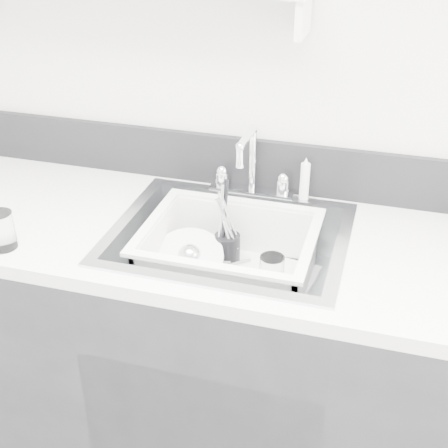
% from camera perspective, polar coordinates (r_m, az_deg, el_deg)
% --- Properties ---
extents(counter_run, '(3.20, 0.62, 0.92)m').
position_cam_1_polar(counter_run, '(1.98, 0.42, -12.47)').
color(counter_run, '#232326').
rests_on(counter_run, ground).
extents(backsplash, '(3.20, 0.02, 0.16)m').
position_cam_1_polar(backsplash, '(1.92, 2.92, 5.49)').
color(backsplash, black).
rests_on(backsplash, counter_run).
extents(sink, '(0.64, 0.52, 0.20)m').
position_cam_1_polar(sink, '(1.75, 0.46, -3.48)').
color(sink, silver).
rests_on(sink, counter_run).
extents(faucet, '(0.26, 0.18, 0.23)m').
position_cam_1_polar(faucet, '(1.88, 2.52, 4.31)').
color(faucet, silver).
rests_on(faucet, counter_run).
extents(side_sprayer, '(0.03, 0.03, 0.14)m').
position_cam_1_polar(side_sprayer, '(1.86, 7.40, 4.08)').
color(side_sprayer, white).
rests_on(side_sprayer, counter_run).
extents(wash_tub, '(0.53, 0.45, 0.19)m').
position_cam_1_polar(wash_tub, '(1.74, 0.47, -3.03)').
color(wash_tub, white).
rests_on(wash_tub, sink).
extents(plate_stack, '(0.26, 0.25, 0.10)m').
position_cam_1_polar(plate_stack, '(1.79, -3.12, -3.94)').
color(plate_stack, white).
rests_on(plate_stack, wash_tub).
extents(utensil_cup, '(0.08, 0.08, 0.25)m').
position_cam_1_polar(utensil_cup, '(1.83, 0.29, -2.07)').
color(utensil_cup, black).
rests_on(utensil_cup, wash_tub).
extents(ladle, '(0.28, 0.23, 0.08)m').
position_cam_1_polar(ladle, '(1.75, -1.72, -4.37)').
color(ladle, silver).
rests_on(ladle, wash_tub).
extents(tumbler_in_tub, '(0.08, 0.08, 0.10)m').
position_cam_1_polar(tumbler_in_tub, '(1.74, 4.38, -4.42)').
color(tumbler_in_tub, white).
rests_on(tumbler_in_tub, wash_tub).
extents(tumbler_counter, '(0.10, 0.10, 0.10)m').
position_cam_1_polar(tumbler_counter, '(1.72, -19.73, -0.57)').
color(tumbler_counter, white).
rests_on(tumbler_counter, counter_run).
extents(bowl_small, '(0.10, 0.10, 0.03)m').
position_cam_1_polar(bowl_small, '(1.71, 2.92, -6.33)').
color(bowl_small, white).
rests_on(bowl_small, wash_tub).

